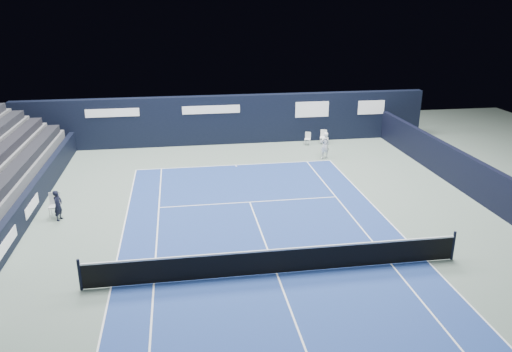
# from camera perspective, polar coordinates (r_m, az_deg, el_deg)

# --- Properties ---
(ground) EXTENTS (48.00, 48.00, 0.00)m
(ground) POSITION_cam_1_polar(r_m,az_deg,el_deg) (19.03, 1.20, -8.06)
(ground) COLOR #5B6C5F
(ground) RESTS_ON ground
(court_surface) EXTENTS (10.97, 23.77, 0.01)m
(court_surface) POSITION_cam_1_polar(r_m,az_deg,el_deg) (17.32, 2.38, -11.08)
(court_surface) COLOR navy
(court_surface) RESTS_ON ground
(enclosure_wall_right) EXTENTS (0.30, 22.00, 1.80)m
(enclosure_wall_right) POSITION_cam_1_polar(r_m,az_deg,el_deg) (25.87, 23.09, 0.12)
(enclosure_wall_right) COLOR black
(enclosure_wall_right) RESTS_ON ground
(folding_chair_back_a) EXTENTS (0.52, 0.53, 0.90)m
(folding_chair_back_a) POSITION_cam_1_polar(r_m,az_deg,el_deg) (32.45, 7.73, 4.73)
(folding_chair_back_a) COLOR white
(folding_chair_back_a) RESTS_ON ground
(folding_chair_back_b) EXTENTS (0.47, 0.46, 0.82)m
(folding_chair_back_b) POSITION_cam_1_polar(r_m,az_deg,el_deg) (32.10, 5.93, 4.39)
(folding_chair_back_b) COLOR silver
(folding_chair_back_b) RESTS_ON ground
(line_judge_chair) EXTENTS (0.47, 0.46, 1.05)m
(line_judge_chair) POSITION_cam_1_polar(r_m,az_deg,el_deg) (23.00, -22.00, -2.88)
(line_judge_chair) COLOR silver
(line_judge_chair) RESTS_ON ground
(line_judge) EXTENTS (0.46, 0.56, 1.32)m
(line_judge) POSITION_cam_1_polar(r_m,az_deg,el_deg) (22.52, -21.69, -3.14)
(line_judge) COLOR black
(line_judge) RESTS_ON ground
(court_markings) EXTENTS (11.03, 23.83, 0.00)m
(court_markings) POSITION_cam_1_polar(r_m,az_deg,el_deg) (17.31, 2.38, -11.06)
(court_markings) COLOR white
(court_markings) RESTS_ON court_surface
(tennis_net) EXTENTS (12.90, 0.10, 1.10)m
(tennis_net) POSITION_cam_1_polar(r_m,az_deg,el_deg) (17.06, 2.41, -9.62)
(tennis_net) COLOR black
(tennis_net) RESTS_ON ground
(back_sponsor_wall) EXTENTS (26.00, 0.63, 3.10)m
(back_sponsor_wall) POSITION_cam_1_polar(r_m,az_deg,el_deg) (32.07, -3.34, 6.45)
(back_sponsor_wall) COLOR black
(back_sponsor_wall) RESTS_ON ground
(side_barrier_left) EXTENTS (0.33, 22.00, 1.20)m
(side_barrier_left) POSITION_cam_1_polar(r_m,az_deg,el_deg) (23.08, -24.64, -3.18)
(side_barrier_left) COLOR black
(side_barrier_left) RESTS_ON ground
(tennis_player) EXTENTS (0.64, 0.86, 1.57)m
(tennis_player) POSITION_cam_1_polar(r_m,az_deg,el_deg) (29.35, 7.87, 3.51)
(tennis_player) COLOR white
(tennis_player) RESTS_ON ground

